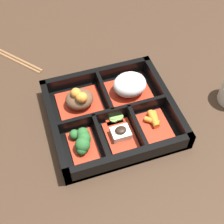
% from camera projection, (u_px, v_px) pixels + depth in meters
% --- Properties ---
extents(ground_plane, '(3.00, 3.00, 0.00)m').
position_uv_depth(ground_plane, '(112.00, 119.00, 0.69)').
color(ground_plane, '#382619').
extents(bento_base, '(0.27, 0.25, 0.01)m').
position_uv_depth(bento_base, '(112.00, 118.00, 0.69)').
color(bento_base, black).
rests_on(bento_base, ground_plane).
extents(bento_rim, '(0.27, 0.25, 0.04)m').
position_uv_depth(bento_rim, '(112.00, 114.00, 0.68)').
color(bento_rim, black).
rests_on(bento_rim, ground_plane).
extents(bowl_stew, '(0.10, 0.09, 0.06)m').
position_uv_depth(bowl_stew, '(80.00, 100.00, 0.69)').
color(bowl_stew, '#B22D19').
rests_on(bowl_stew, bento_base).
extents(bowl_rice, '(0.10, 0.09, 0.06)m').
position_uv_depth(bowl_rice, '(130.00, 86.00, 0.71)').
color(bowl_rice, '#B22D19').
rests_on(bowl_rice, bento_base).
extents(bowl_greens, '(0.05, 0.08, 0.04)m').
position_uv_depth(bowl_greens, '(82.00, 142.00, 0.63)').
color(bowl_greens, '#B22D19').
rests_on(bowl_greens, bento_base).
extents(bowl_tofu, '(0.06, 0.08, 0.03)m').
position_uv_depth(bowl_tofu, '(119.00, 135.00, 0.65)').
color(bowl_tofu, '#B22D19').
rests_on(bowl_tofu, bento_base).
extents(bowl_carrots, '(0.06, 0.08, 0.02)m').
position_uv_depth(bowl_carrots, '(154.00, 124.00, 0.67)').
color(bowl_carrots, '#B22D19').
rests_on(bowl_carrots, bento_base).
extents(bowl_pickles, '(0.04, 0.04, 0.01)m').
position_uv_depth(bowl_pickles, '(115.00, 117.00, 0.68)').
color(bowl_pickles, '#B22D19').
rests_on(bowl_pickles, bento_base).
extents(chopsticks, '(0.15, 0.17, 0.01)m').
position_uv_depth(chopsticks, '(10.00, 56.00, 0.82)').
color(chopsticks, brown).
rests_on(chopsticks, ground_plane).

